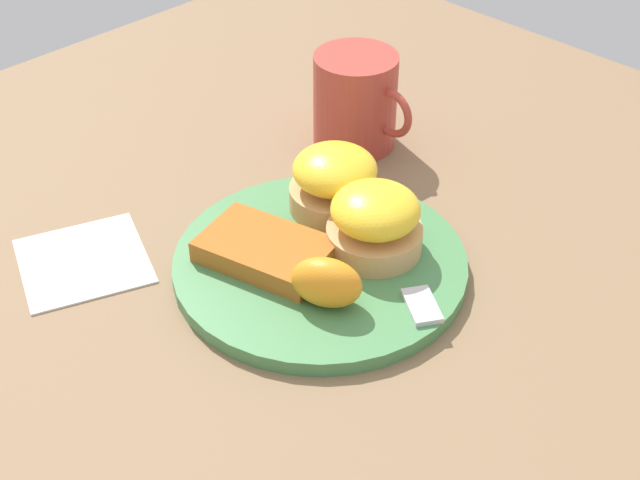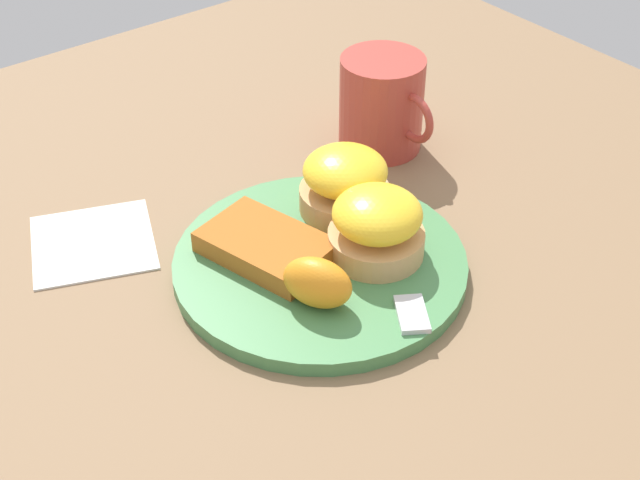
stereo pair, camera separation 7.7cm
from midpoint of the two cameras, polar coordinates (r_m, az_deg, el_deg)
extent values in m
plane|color=#846647|center=(0.79, -2.78, -2.04)|extent=(1.10, 1.10, 0.00)
cylinder|color=#47844C|center=(0.79, -2.80, -1.65)|extent=(0.26, 0.26, 0.01)
cylinder|color=tan|center=(0.79, 0.69, 0.01)|extent=(0.09, 0.09, 0.02)
ellipsoid|color=yellow|center=(0.77, 0.71, 1.86)|extent=(0.08, 0.08, 0.04)
cylinder|color=tan|center=(0.84, -1.70, 2.66)|extent=(0.09, 0.09, 0.02)
ellipsoid|color=yellow|center=(0.82, -1.74, 4.45)|extent=(0.08, 0.08, 0.04)
cube|color=#AE5F20|center=(0.78, -6.32, -0.76)|extent=(0.13, 0.10, 0.02)
ellipsoid|color=orange|center=(0.73, -2.62, -2.86)|extent=(0.07, 0.06, 0.04)
cube|color=silver|center=(0.83, 1.12, 1.65)|extent=(0.10, 0.07, 0.00)
cube|color=silver|center=(0.73, 3.55, -4.35)|extent=(0.05, 0.04, 0.00)
cylinder|color=#B23D33|center=(0.94, -0.10, 8.84)|extent=(0.09, 0.09, 0.10)
torus|color=#B23D33|center=(0.91, 2.16, 8.04)|extent=(0.05, 0.01, 0.05)
cube|color=white|center=(0.84, -17.49, -1.34)|extent=(0.14, 0.14, 0.00)
camera|label=1|loc=(0.04, -92.86, -2.23)|focal=50.00mm
camera|label=2|loc=(0.04, 87.14, 2.23)|focal=50.00mm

